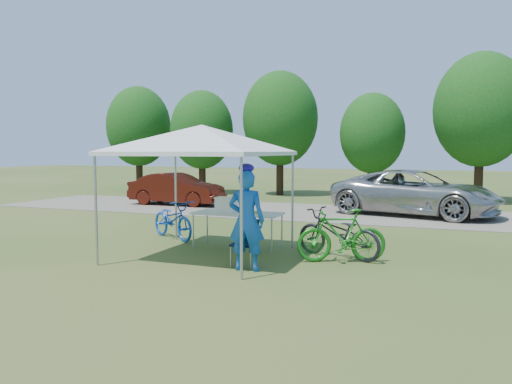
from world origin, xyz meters
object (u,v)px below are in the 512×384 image
bike_green (341,236)px  sedan (177,189)px  cyclist (246,221)px  minivan (415,192)px  cooler (226,204)px  folding_chair (246,238)px  bike_blue (173,219)px  bike_dark (337,234)px  folding_table (238,214)px

bike_green → sedan: (-8.24, 7.87, 0.13)m
sedan → cyclist: bearing=-143.1°
sedan → minivan: bearing=-89.0°
cooler → minivan: bearing=63.4°
folding_chair → sedan: bearing=123.6°
cooler → bike_green: bearing=-11.5°
folding_chair → bike_green: bike_green is taller
folding_chair → cyclist: (0.18, -0.42, 0.41)m
cooler → bike_green: (2.74, -0.56, -0.45)m
sedan → bike_blue: bearing=-150.1°
folding_chair → bike_dark: bike_dark is taller
bike_green → minivan: (0.94, 7.93, 0.26)m
folding_chair → minivan: size_ratio=0.16×
folding_table → bike_blue: 2.07m
folding_chair → folding_table: bearing=115.4°
folding_chair → sedan: 10.94m
folding_chair → bike_blue: bike_blue is taller
cooler → cyclist: size_ratio=0.25×
folding_table → cyclist: (0.97, -1.87, 0.16)m
cooler → folding_table: bearing=-0.0°
bike_blue → minivan: size_ratio=0.34×
cooler → bike_blue: size_ratio=0.25×
bike_blue → bike_green: size_ratio=1.05×
folding_chair → cyclist: 0.62m
folding_table → bike_green: (2.47, -0.56, -0.24)m
folding_chair → bike_dark: (1.52, 1.23, -0.01)m
bike_dark → minivan: minivan is taller
cyclist → minivan: (2.43, 9.24, -0.14)m
folding_table → bike_blue: bearing=164.8°
cyclist → bike_blue: 3.84m
cyclist → bike_green: size_ratio=1.05×
folding_table → bike_dark: bearing=-5.3°
folding_chair → minivan: minivan is taller
folding_chair → cyclist: size_ratio=0.47×
cooler → minivan: minivan is taller
cyclist → bike_blue: (-2.96, 2.41, -0.44)m
folding_table → minivan: (3.40, 7.37, 0.01)m
cooler → cyclist: bearing=-56.2°
bike_green → sedan: bearing=-155.8°
folding_table → cooler: size_ratio=4.29×
cooler → bike_dark: cooler is taller
cooler → bike_dark: size_ratio=0.24×
folding_chair → bike_green: size_ratio=0.50×
bike_blue → bike_dark: bearing=-68.5°
folding_table → bike_dark: (2.31, -0.21, -0.27)m
cyclist → bike_dark: (1.34, 1.65, -0.42)m
bike_dark → bike_blue: bearing=-80.1°
cooler → minivan: 8.24m
cooler → bike_blue: 1.86m
cooler → sedan: bearing=126.9°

